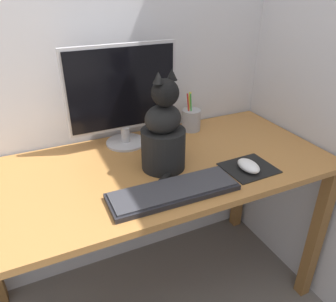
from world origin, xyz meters
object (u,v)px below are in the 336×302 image
Objects in this scene: pen_cup at (191,119)px; computer_mouse_right at (248,166)px; monitor at (123,94)px; cat at (164,134)px; keyboard at (173,191)px.

computer_mouse_right is at bearing -87.98° from pen_cup.
monitor reaches higher than cat.
computer_mouse_right is at bearing -46.72° from cat.
monitor is at bearing 93.88° from keyboard.
keyboard is (0.02, -0.43, -0.21)m from monitor.
monitor is 2.57× the size of pen_cup.
cat is at bearing 76.80° from keyboard.
computer_mouse_right is 0.28× the size of cat.
cat reaches higher than computer_mouse_right.
pen_cup is (0.26, 0.26, -0.09)m from cat.
monitor reaches higher than pen_cup.
pen_cup reaches higher than computer_mouse_right.
cat is (0.04, 0.17, 0.13)m from keyboard.
monitor is 4.45× the size of computer_mouse_right.
monitor is at bearing 129.71° from computer_mouse_right.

